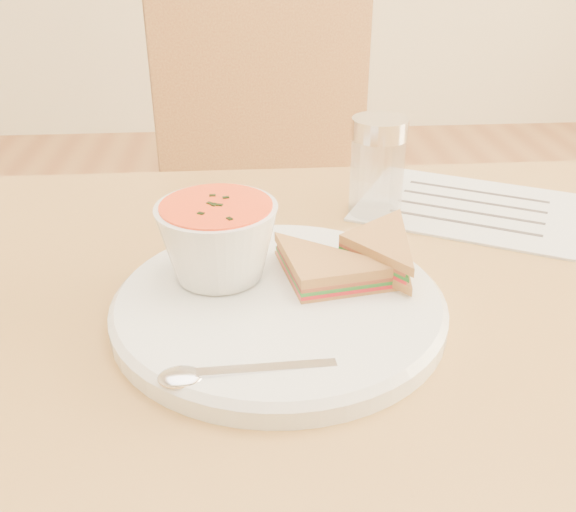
{
  "coord_description": "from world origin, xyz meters",
  "views": [
    {
      "loc": [
        -0.15,
        -0.53,
        1.08
      ],
      "look_at": [
        -0.11,
        -0.01,
        0.8
      ],
      "focal_mm": 40.0,
      "sensor_mm": 36.0,
      "label": 1
    }
  ],
  "objects_px": {
    "plate": "(279,307)",
    "condiment_shaker": "(377,168)",
    "chair_far": "(295,252)",
    "soup_bowl": "(218,245)"
  },
  "relations": [
    {
      "from": "chair_far",
      "to": "condiment_shaker",
      "type": "distance_m",
      "value": 0.5
    },
    {
      "from": "soup_bowl",
      "to": "condiment_shaker",
      "type": "xyz_separation_m",
      "value": [
        0.19,
        0.18,
        0.01
      ]
    },
    {
      "from": "chair_far",
      "to": "plate",
      "type": "bearing_deg",
      "value": 70.02
    },
    {
      "from": "chair_far",
      "to": "soup_bowl",
      "type": "bearing_deg",
      "value": 64.18
    },
    {
      "from": "soup_bowl",
      "to": "condiment_shaker",
      "type": "height_order",
      "value": "condiment_shaker"
    },
    {
      "from": "plate",
      "to": "soup_bowl",
      "type": "relative_size",
      "value": 2.7
    },
    {
      "from": "plate",
      "to": "condiment_shaker",
      "type": "bearing_deg",
      "value": 58.57
    },
    {
      "from": "soup_bowl",
      "to": "chair_far",
      "type": "bearing_deg",
      "value": 77.69
    },
    {
      "from": "chair_far",
      "to": "plate",
      "type": "distance_m",
      "value": 0.65
    },
    {
      "from": "plate",
      "to": "chair_far",
      "type": "bearing_deg",
      "value": 83.53
    }
  ]
}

